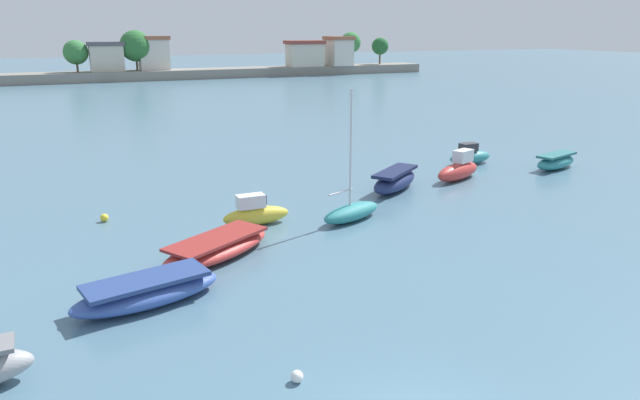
# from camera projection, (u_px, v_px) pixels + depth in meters

# --- Properties ---
(moored_boat_2) EXTENTS (5.41, 2.91, 0.97)m
(moored_boat_2) POSITION_uv_depth(u_px,v_px,m) (147.00, 292.00, 19.81)
(moored_boat_2) COLOR #3856A8
(moored_boat_2) RESTS_ON ground
(moored_boat_3) EXTENTS (5.79, 4.57, 0.88)m
(moored_boat_3) POSITION_uv_depth(u_px,v_px,m) (217.00, 248.00, 23.90)
(moored_boat_3) COLOR #C63833
(moored_boat_3) RESTS_ON ground
(moored_boat_4) EXTENTS (3.25, 0.95, 1.52)m
(moored_boat_4) POSITION_uv_depth(u_px,v_px,m) (255.00, 213.00, 27.83)
(moored_boat_4) COLOR yellow
(moored_boat_4) RESTS_ON ground
(moored_boat_5) EXTENTS (3.86, 2.46, 6.41)m
(moored_boat_5) POSITION_uv_depth(u_px,v_px,m) (351.00, 211.00, 28.51)
(moored_boat_5) COLOR teal
(moored_boat_5) RESTS_ON ground
(moored_boat_6) EXTENTS (4.76, 4.02, 1.21)m
(moored_boat_6) POSITION_uv_depth(u_px,v_px,m) (395.00, 181.00, 33.80)
(moored_boat_6) COLOR navy
(moored_boat_6) RESTS_ON ground
(moored_boat_7) EXTENTS (4.21, 2.57, 1.82)m
(moored_boat_7) POSITION_uv_depth(u_px,v_px,m) (459.00, 169.00, 36.15)
(moored_boat_7) COLOR #C63833
(moored_boat_7) RESTS_ON ground
(moored_boat_8) EXTENTS (3.51, 1.53, 1.49)m
(moored_boat_8) POSITION_uv_depth(u_px,v_px,m) (470.00, 156.00, 40.34)
(moored_boat_8) COLOR teal
(moored_boat_8) RESTS_ON ground
(moored_boat_9) EXTENTS (4.31, 2.43, 1.03)m
(moored_boat_9) POSITION_uv_depth(u_px,v_px,m) (556.00, 162.00, 39.00)
(moored_boat_9) COLOR teal
(moored_boat_9) RESTS_ON ground
(mooring_buoy_1) EXTENTS (0.40, 0.40, 0.40)m
(mooring_buoy_1) POSITION_uv_depth(u_px,v_px,m) (104.00, 218.00, 28.40)
(mooring_buoy_1) COLOR yellow
(mooring_buoy_1) RESTS_ON ground
(mooring_buoy_2) EXTENTS (0.34, 0.34, 0.34)m
(mooring_buoy_2) POSITION_uv_depth(u_px,v_px,m) (297.00, 377.00, 15.51)
(mooring_buoy_2) COLOR white
(mooring_buoy_2) RESTS_ON ground
(distant_shoreline) EXTENTS (128.55, 7.54, 8.74)m
(distant_shoreline) POSITION_uv_depth(u_px,v_px,m) (119.00, 65.00, 103.76)
(distant_shoreline) COLOR gray
(distant_shoreline) RESTS_ON ground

